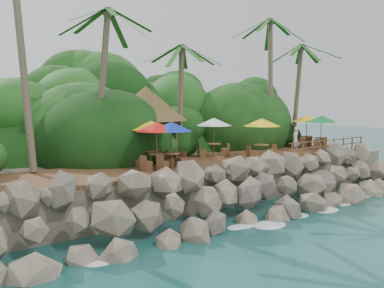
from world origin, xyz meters
TOP-DOWN VIEW (x-y plane):
  - ground at (0.00, 0.00)m, footprint 140.00×140.00m
  - land_base at (0.00, 16.00)m, footprint 32.00×25.20m
  - jungle_hill at (0.00, 23.50)m, footprint 44.80×28.00m
  - seawall at (0.00, 2.00)m, footprint 29.00×4.00m
  - terrace at (0.00, 6.00)m, footprint 26.00×5.00m
  - jungle_foliage at (0.00, 15.00)m, footprint 44.00×16.00m
  - foam_line at (0.00, 0.30)m, footprint 25.20×0.80m
  - palapa at (-1.11, 9.51)m, footprint 5.26×5.26m
  - dining_clusters at (-0.02, 6.01)m, footprint 25.94×4.99m
  - railing at (9.98, 3.65)m, footprint 8.30×0.10m
  - waiter at (9.44, 6.15)m, footprint 0.72×0.56m

SIDE VIEW (x-z plane):
  - ground at x=0.00m, z-range 0.00..0.00m
  - jungle_hill at x=0.00m, z-range -7.70..7.70m
  - jungle_foliage at x=0.00m, z-range -6.00..6.00m
  - foam_line at x=0.00m, z-range 0.00..0.06m
  - land_base at x=0.00m, z-range 0.00..2.10m
  - seawall at x=0.00m, z-range 0.00..2.30m
  - terrace at x=0.00m, z-range 2.10..2.30m
  - railing at x=9.98m, z-range 2.41..3.41m
  - waiter at x=9.44m, z-range 2.30..4.05m
  - dining_clusters at x=-0.02m, z-range 3.14..5.67m
  - palapa at x=-1.11m, z-range 3.49..8.09m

